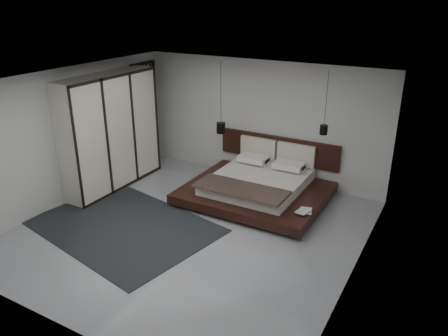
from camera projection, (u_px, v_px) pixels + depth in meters
The scene contains 14 objects.
floor at pixel (191, 230), 8.27m from camera, with size 6.00×6.00×0.00m, color #97999F.
ceiling at pixel (186, 82), 7.23m from camera, with size 6.00×6.00×0.00m, color white.
wall_back at pixel (260, 121), 10.17m from camera, with size 6.00×6.00×0.00m, color beige.
wall_front at pixel (53, 237), 5.32m from camera, with size 6.00×6.00×0.00m, color beige.
wall_left at pixel (69, 136), 9.11m from camera, with size 6.00×6.00×0.00m, color beige.
wall_right at pixel (360, 197), 6.38m from camera, with size 6.00×6.00×0.00m, color beige.
lattice_screen at pixel (146, 114), 11.11m from camera, with size 0.05×0.90×2.60m, color black.
bed at pixel (258, 185), 9.47m from camera, with size 2.92×2.45×1.10m.
book_lower at pixel (300, 210), 8.39m from camera, with size 0.23×0.31×0.03m, color #99724C.
book_upper at pixel (298, 210), 8.36m from camera, with size 0.21×0.29×0.02m, color #99724C.
pendant_left at pixel (221, 128), 10.03m from camera, with size 0.20×0.20×1.64m.
pendant_right at pixel (324, 129), 8.82m from camera, with size 0.16×0.16×1.30m.
wardrobe at pixel (111, 132), 9.74m from camera, with size 0.62×2.62×2.57m.
rug at pixel (124, 226), 8.38m from camera, with size 3.40×2.43×0.01m, color black.
Camera 1 is at (4.09, -6.00, 4.17)m, focal length 35.00 mm.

